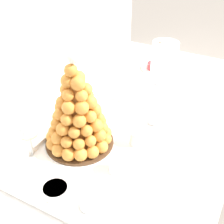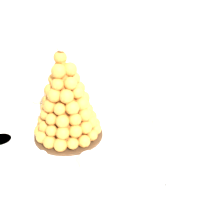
{
  "view_description": "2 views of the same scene",
  "coord_description": "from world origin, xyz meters",
  "px_view_note": "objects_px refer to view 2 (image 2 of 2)",
  "views": [
    {
      "loc": [
        -0.99,
        -0.45,
        1.52
      ],
      "look_at": [
        -0.14,
        0.01,
        0.85
      ],
      "focal_mm": 47.91,
      "sensor_mm": 36.0,
      "label": 1
    },
    {
      "loc": [
        -0.08,
        -0.85,
        1.4
      ],
      "look_at": [
        -0.12,
        0.03,
        0.91
      ],
      "focal_mm": 46.72,
      "sensor_mm": 36.0,
      "label": 2
    }
  ],
  "objects_px": {
    "creme_brulee_ramekin": "(1,141)",
    "wine_glass": "(39,95)",
    "dessert_cup_mid_left": "(40,162)",
    "dessert_cup_mid_right": "(140,166)",
    "dessert_cup_centre": "(89,163)",
    "croquembouche": "(66,102)",
    "serving_tray": "(69,148)"
  },
  "relations": [
    {
      "from": "creme_brulee_ramekin",
      "to": "wine_glass",
      "type": "height_order",
      "value": "wine_glass"
    },
    {
      "from": "dessert_cup_mid_left",
      "to": "dessert_cup_mid_right",
      "type": "distance_m",
      "value": 0.33
    },
    {
      "from": "dessert_cup_mid_right",
      "to": "wine_glass",
      "type": "relative_size",
      "value": 0.37
    },
    {
      "from": "dessert_cup_centre",
      "to": "wine_glass",
      "type": "height_order",
      "value": "wine_glass"
    },
    {
      "from": "croquembouche",
      "to": "dessert_cup_mid_left",
      "type": "bearing_deg",
      "value": -108.37
    },
    {
      "from": "croquembouche",
      "to": "dessert_cup_centre",
      "type": "relative_size",
      "value": 6.64
    },
    {
      "from": "serving_tray",
      "to": "dessert_cup_centre",
      "type": "height_order",
      "value": "dessert_cup_centre"
    },
    {
      "from": "dessert_cup_mid_left",
      "to": "wine_glass",
      "type": "xyz_separation_m",
      "value": [
        -0.07,
        0.31,
        0.09
      ]
    },
    {
      "from": "croquembouche",
      "to": "wine_glass",
      "type": "xyz_separation_m",
      "value": [
        -0.13,
        0.12,
        -0.03
      ]
    },
    {
      "from": "croquembouche",
      "to": "creme_brulee_ramekin",
      "type": "xyz_separation_m",
      "value": [
        -0.24,
        -0.07,
        -0.13
      ]
    },
    {
      "from": "dessert_cup_centre",
      "to": "wine_glass",
      "type": "bearing_deg",
      "value": 126.53
    },
    {
      "from": "dessert_cup_mid_left",
      "to": "dessert_cup_centre",
      "type": "distance_m",
      "value": 0.16
    },
    {
      "from": "dessert_cup_mid_left",
      "to": "creme_brulee_ramekin",
      "type": "height_order",
      "value": "dessert_cup_mid_left"
    },
    {
      "from": "croquembouche",
      "to": "dessert_cup_mid_right",
      "type": "xyz_separation_m",
      "value": [
        0.26,
        -0.2,
        -0.12
      ]
    },
    {
      "from": "serving_tray",
      "to": "wine_glass",
      "type": "height_order",
      "value": "wine_glass"
    },
    {
      "from": "croquembouche",
      "to": "dessert_cup_centre",
      "type": "xyz_separation_m",
      "value": [
        0.1,
        -0.19,
        -0.12
      ]
    },
    {
      "from": "dessert_cup_mid_left",
      "to": "wine_glass",
      "type": "bearing_deg",
      "value": 102.91
    },
    {
      "from": "dessert_cup_centre",
      "to": "wine_glass",
      "type": "distance_m",
      "value": 0.4
    },
    {
      "from": "dessert_cup_mid_left",
      "to": "croquembouche",
      "type": "bearing_deg",
      "value": 71.63
    },
    {
      "from": "dessert_cup_mid_left",
      "to": "wine_glass",
      "type": "height_order",
      "value": "wine_glass"
    },
    {
      "from": "croquembouche",
      "to": "serving_tray",
      "type": "bearing_deg",
      "value": -80.1
    },
    {
      "from": "dessert_cup_mid_left",
      "to": "dessert_cup_centre",
      "type": "height_order",
      "value": "dessert_cup_centre"
    },
    {
      "from": "serving_tray",
      "to": "wine_glass",
      "type": "distance_m",
      "value": 0.27
    },
    {
      "from": "dessert_cup_mid_right",
      "to": "creme_brulee_ramekin",
      "type": "bearing_deg",
      "value": 164.97
    },
    {
      "from": "dessert_cup_mid_right",
      "to": "creme_brulee_ramekin",
      "type": "height_order",
      "value": "dessert_cup_mid_right"
    },
    {
      "from": "creme_brulee_ramekin",
      "to": "wine_glass",
      "type": "bearing_deg",
      "value": 60.33
    },
    {
      "from": "creme_brulee_ramekin",
      "to": "dessert_cup_mid_left",
      "type": "bearing_deg",
      "value": -34.94
    },
    {
      "from": "dessert_cup_centre",
      "to": "croquembouche",
      "type": "bearing_deg",
      "value": 116.83
    },
    {
      "from": "creme_brulee_ramekin",
      "to": "wine_glass",
      "type": "xyz_separation_m",
      "value": [
        0.11,
        0.18,
        0.1
      ]
    },
    {
      "from": "dessert_cup_mid_right",
      "to": "dessert_cup_mid_left",
      "type": "bearing_deg",
      "value": 177.94
    },
    {
      "from": "creme_brulee_ramekin",
      "to": "wine_glass",
      "type": "distance_m",
      "value": 0.23
    },
    {
      "from": "serving_tray",
      "to": "croquembouche",
      "type": "bearing_deg",
      "value": 99.9
    }
  ]
}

